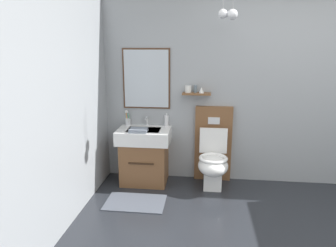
% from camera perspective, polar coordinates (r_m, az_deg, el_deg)
% --- Properties ---
extents(wall_back, '(5.15, 0.62, 2.53)m').
position_cam_1_polar(wall_back, '(4.21, 22.52, 6.42)').
color(wall_back, '#999EA3').
rests_on(wall_back, ground).
extents(wall_left, '(0.12, 3.75, 2.53)m').
position_cam_1_polar(wall_left, '(2.64, -24.49, 2.31)').
color(wall_left, '#999EA3').
rests_on(wall_left, ground).
extents(bath_mat, '(0.68, 0.44, 0.01)m').
position_cam_1_polar(bath_mat, '(3.68, -6.06, -14.28)').
color(bath_mat, '#474C56').
rests_on(bath_mat, ground).
extents(vanity_sink_left, '(0.67, 0.50, 0.72)m').
position_cam_1_polar(vanity_sink_left, '(4.07, -4.33, -5.66)').
color(vanity_sink_left, brown).
rests_on(vanity_sink_left, ground).
extents(tap_on_left_sink, '(0.03, 0.13, 0.11)m').
position_cam_1_polar(tap_on_left_sink, '(4.12, -3.94, 0.59)').
color(tap_on_left_sink, silver).
rests_on(tap_on_left_sink, vanity_sink_left).
extents(toilet, '(0.48, 0.63, 1.00)m').
position_cam_1_polar(toilet, '(4.01, 8.29, -6.12)').
color(toilet, brown).
rests_on(toilet, ground).
extents(toothbrush_cup, '(0.07, 0.07, 0.20)m').
position_cam_1_polar(toothbrush_cup, '(4.17, -7.43, 0.47)').
color(toothbrush_cup, silver).
rests_on(toothbrush_cup, vanity_sink_left).
extents(soap_dispenser, '(0.06, 0.06, 0.18)m').
position_cam_1_polar(soap_dispenser, '(4.08, -0.29, 0.54)').
color(soap_dispenser, white).
rests_on(soap_dispenser, vanity_sink_left).
extents(folded_hand_towel, '(0.22, 0.16, 0.04)m').
position_cam_1_polar(folded_hand_towel, '(3.82, -5.45, -1.25)').
color(folded_hand_towel, gray).
rests_on(folded_hand_towel, vanity_sink_left).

